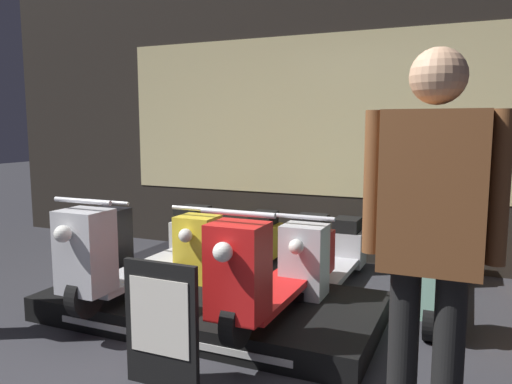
{
  "coord_description": "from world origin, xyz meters",
  "views": [
    {
      "loc": [
        1.5,
        -1.85,
        1.45
      ],
      "look_at": [
        -0.11,
        1.82,
        0.91
      ],
      "focal_mm": 35.0,
      "sensor_mm": 36.0,
      "label": 1
    }
  ],
  "objects_px": {
    "scooter_backrow_2": "(328,258)",
    "price_sign_board": "(161,325)",
    "scooter_backrow_3": "(439,270)",
    "person_right_browsing": "(431,225)",
    "scooter_backrow_1": "(234,248)",
    "scooter_display_right": "(280,264)",
    "scooter_display_left": "(147,249)",
    "scooter_backrow_0": "(154,239)"
  },
  "relations": [
    {
      "from": "scooter_display_right",
      "to": "scooter_display_left",
      "type": "bearing_deg",
      "value": 180.0
    },
    {
      "from": "scooter_display_right",
      "to": "scooter_backrow_3",
      "type": "relative_size",
      "value": 1.0
    },
    {
      "from": "scooter_backrow_3",
      "to": "person_right_browsing",
      "type": "distance_m",
      "value": 2.11
    },
    {
      "from": "price_sign_board",
      "to": "person_right_browsing",
      "type": "bearing_deg",
      "value": -1.48
    },
    {
      "from": "scooter_display_left",
      "to": "scooter_backrow_1",
      "type": "bearing_deg",
      "value": 73.05
    },
    {
      "from": "scooter_display_left",
      "to": "scooter_backrow_0",
      "type": "xyz_separation_m",
      "value": [
        -0.62,
        0.96,
        -0.18
      ]
    },
    {
      "from": "scooter_backrow_1",
      "to": "scooter_display_left",
      "type": "bearing_deg",
      "value": -106.95
    },
    {
      "from": "scooter_display_left",
      "to": "scooter_backrow_3",
      "type": "distance_m",
      "value": 2.33
    },
    {
      "from": "scooter_backrow_3",
      "to": "price_sign_board",
      "type": "distance_m",
      "value": 2.35
    },
    {
      "from": "scooter_backrow_1",
      "to": "person_right_browsing",
      "type": "distance_m",
      "value": 2.83
    },
    {
      "from": "scooter_backrow_1",
      "to": "scooter_backrow_3",
      "type": "relative_size",
      "value": 1.0
    },
    {
      "from": "scooter_display_left",
      "to": "person_right_browsing",
      "type": "distance_m",
      "value": 2.47
    },
    {
      "from": "price_sign_board",
      "to": "scooter_display_right",
      "type": "bearing_deg",
      "value": 71.58
    },
    {
      "from": "scooter_display_left",
      "to": "price_sign_board",
      "type": "relative_size",
      "value": 2.52
    },
    {
      "from": "scooter_backrow_2",
      "to": "price_sign_board",
      "type": "distance_m",
      "value": 1.98
    },
    {
      "from": "scooter_display_left",
      "to": "price_sign_board",
      "type": "distance_m",
      "value": 1.27
    },
    {
      "from": "scooter_backrow_0",
      "to": "scooter_backrow_1",
      "type": "bearing_deg",
      "value": 0.0
    },
    {
      "from": "scooter_backrow_2",
      "to": "scooter_display_left",
      "type": "bearing_deg",
      "value": -141.37
    },
    {
      "from": "scooter_backrow_0",
      "to": "scooter_backrow_2",
      "type": "bearing_deg",
      "value": 0.0
    },
    {
      "from": "scooter_backrow_3",
      "to": "person_right_browsing",
      "type": "relative_size",
      "value": 1.03
    },
    {
      "from": "scooter_backrow_2",
      "to": "person_right_browsing",
      "type": "relative_size",
      "value": 1.03
    },
    {
      "from": "scooter_backrow_3",
      "to": "scooter_backrow_0",
      "type": "bearing_deg",
      "value": 180.0
    },
    {
      "from": "scooter_display_left",
      "to": "scooter_backrow_0",
      "type": "height_order",
      "value": "scooter_display_left"
    },
    {
      "from": "scooter_backrow_1",
      "to": "scooter_display_right",
      "type": "bearing_deg",
      "value": -49.32
    },
    {
      "from": "person_right_browsing",
      "to": "scooter_backrow_1",
      "type": "bearing_deg",
      "value": 133.66
    },
    {
      "from": "scooter_display_right",
      "to": "scooter_backrow_2",
      "type": "bearing_deg",
      "value": 85.03
    },
    {
      "from": "person_right_browsing",
      "to": "price_sign_board",
      "type": "relative_size",
      "value": 2.46
    },
    {
      "from": "scooter_backrow_0",
      "to": "scooter_backrow_2",
      "type": "relative_size",
      "value": 1.0
    },
    {
      "from": "scooter_backrow_1",
      "to": "price_sign_board",
      "type": "distance_m",
      "value": 2.01
    },
    {
      "from": "scooter_backrow_0",
      "to": "scooter_backrow_2",
      "type": "distance_m",
      "value": 1.82
    },
    {
      "from": "scooter_display_left",
      "to": "price_sign_board",
      "type": "height_order",
      "value": "scooter_display_left"
    },
    {
      "from": "scooter_backrow_3",
      "to": "scooter_backrow_2",
      "type": "bearing_deg",
      "value": 180.0
    },
    {
      "from": "scooter_display_left",
      "to": "scooter_backrow_0",
      "type": "distance_m",
      "value": 1.16
    },
    {
      "from": "scooter_backrow_2",
      "to": "person_right_browsing",
      "type": "bearing_deg",
      "value": -63.79
    },
    {
      "from": "person_right_browsing",
      "to": "scooter_backrow_2",
      "type": "bearing_deg",
      "value": 116.21
    },
    {
      "from": "scooter_display_right",
      "to": "person_right_browsing",
      "type": "bearing_deg",
      "value": -43.76
    },
    {
      "from": "scooter_backrow_3",
      "to": "scooter_backrow_1",
      "type": "bearing_deg",
      "value": 180.0
    },
    {
      "from": "scooter_display_right",
      "to": "scooter_backrow_3",
      "type": "xyz_separation_m",
      "value": [
        1.0,
        0.96,
        -0.18
      ]
    },
    {
      "from": "scooter_backrow_1",
      "to": "scooter_backrow_2",
      "type": "relative_size",
      "value": 1.0
    },
    {
      "from": "scooter_backrow_2",
      "to": "price_sign_board",
      "type": "relative_size",
      "value": 2.52
    },
    {
      "from": "scooter_display_right",
      "to": "scooter_backrow_1",
      "type": "distance_m",
      "value": 1.28
    },
    {
      "from": "scooter_display_right",
      "to": "price_sign_board",
      "type": "height_order",
      "value": "scooter_display_right"
    }
  ]
}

